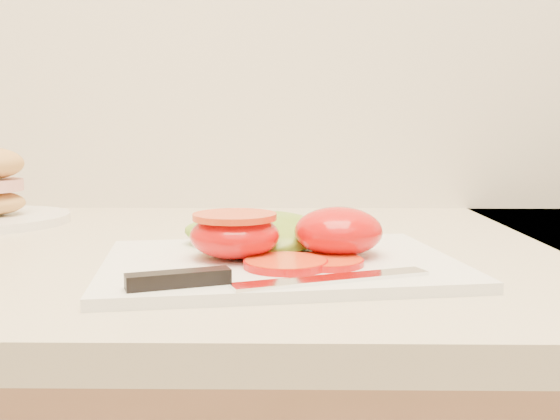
{
  "coord_description": "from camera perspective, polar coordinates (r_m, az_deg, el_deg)",
  "views": [
    {
      "loc": [
        -0.12,
        0.98,
        1.06
      ],
      "look_at": [
        -0.13,
        1.56,
        0.99
      ],
      "focal_mm": 40.0,
      "sensor_mm": 36.0,
      "label": 1
    }
  ],
  "objects": [
    {
      "name": "tomato_slice_0",
      "position": [
        0.55,
        0.53,
        -4.91
      ],
      "size": [
        0.07,
        0.07,
        0.01
      ],
      "primitive_type": "cylinder",
      "color": "#D45926",
      "rests_on": "cutting_board"
    },
    {
      "name": "tomato_slice_1",
      "position": [
        0.56,
        4.32,
        -4.72
      ],
      "size": [
        0.06,
        0.06,
        0.01
      ],
      "primitive_type": "cylinder",
      "color": "#D45926",
      "rests_on": "cutting_board"
    },
    {
      "name": "tomato_half_dome",
      "position": [
        0.6,
        5.36,
        -1.94
      ],
      "size": [
        0.09,
        0.09,
        0.05
      ],
      "primitive_type": "ellipsoid",
      "color": "red",
      "rests_on": "cutting_board"
    },
    {
      "name": "lettuce_leaf_0",
      "position": [
        0.65,
        -2.08,
        -2.02
      ],
      "size": [
        0.17,
        0.13,
        0.03
      ],
      "primitive_type": "ellipsoid",
      "rotation": [
        0.0,
        0.0,
        -0.22
      ],
      "color": "olive",
      "rests_on": "cutting_board"
    },
    {
      "name": "tomato_half_cut",
      "position": [
        0.59,
        -4.15,
        -2.16
      ],
      "size": [
        0.09,
        0.09,
        0.04
      ],
      "color": "red",
      "rests_on": "cutting_board"
    },
    {
      "name": "cutting_board",
      "position": [
        0.59,
        -0.01,
        -4.95
      ],
      "size": [
        0.36,
        0.28,
        0.01
      ],
      "primitive_type": "cube",
      "rotation": [
        0.0,
        0.0,
        0.16
      ],
      "color": "white",
      "rests_on": "counter"
    },
    {
      "name": "knife",
      "position": [
        0.5,
        -3.66,
        -6.3
      ],
      "size": [
        0.24,
        0.08,
        0.01
      ],
      "rotation": [
        0.0,
        0.0,
        0.36
      ],
      "color": "silver",
      "rests_on": "cutting_board"
    }
  ]
}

